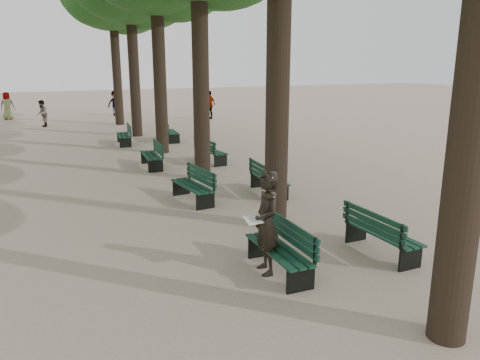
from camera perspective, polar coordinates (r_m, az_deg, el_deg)
name	(u,v)px	position (r m, az deg, el deg)	size (l,w,h in m)	color
ground	(281,295)	(7.95, 5.05, -13.80)	(120.00, 120.00, 0.00)	tan
bench_left_0	(279,259)	(8.59, 4.75, -9.55)	(0.61, 1.81, 0.92)	black
bench_left_1	(193,192)	(12.84, -5.80, -1.46)	(0.76, 1.85, 0.92)	black
bench_left_2	(152,160)	(17.20, -10.73, 2.38)	(0.69, 1.83, 0.92)	black
bench_left_3	(124,139)	(22.30, -13.97, 4.89)	(0.76, 1.85, 0.92)	black
bench_right_0	(382,241)	(9.75, 16.88, -7.17)	(0.59, 1.81, 0.92)	black
bench_right_1	(269,185)	(13.55, 3.54, -0.58)	(0.72, 1.84, 0.92)	black
bench_right_2	(211,156)	(17.79, -3.57, 2.99)	(0.77, 1.85, 0.92)	black
bench_right_3	(171,135)	(22.89, -8.41, 5.39)	(0.72, 1.84, 0.92)	black
man_with_map	(267,223)	(8.36, 3.25, -5.26)	(0.66, 0.79, 1.89)	black
pedestrian_c	(210,105)	(31.49, -3.73, 9.13)	(1.11, 0.38, 1.89)	#262628
pedestrian_d	(7,106)	(34.83, -26.50, 8.10)	(0.88, 0.36, 1.81)	#262628
pedestrian_b	(115,103)	(34.65, -14.98, 9.03)	(1.13, 0.35, 1.75)	#262628
pedestrian_a	(42,114)	(29.94, -22.99, 7.46)	(0.76, 0.31, 1.56)	#262628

